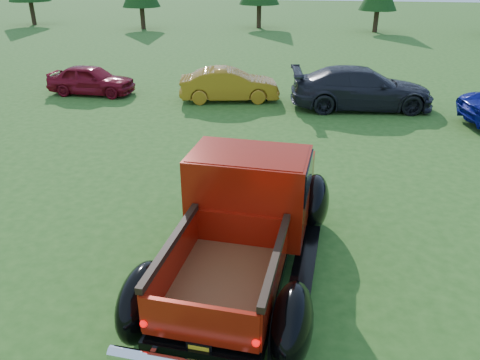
{
  "coord_description": "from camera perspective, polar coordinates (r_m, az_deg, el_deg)",
  "views": [
    {
      "loc": [
        1.76,
        -8.1,
        5.02
      ],
      "look_at": [
        0.42,
        0.2,
        1.04
      ],
      "focal_mm": 35.0,
      "sensor_mm": 36.0,
      "label": 1
    }
  ],
  "objects": [
    {
      "name": "pickup_truck",
      "position": [
        8.3,
        1.1,
        -3.71
      ],
      "size": [
        2.97,
        5.78,
        2.09
      ],
      "rotation": [
        0.0,
        0.0,
        -0.07
      ],
      "color": "black",
      "rests_on": "ground"
    },
    {
      "name": "show_car_red",
      "position": [
        20.33,
        -17.69,
        11.58
      ],
      "size": [
        3.52,
        1.5,
        1.19
      ],
      "primitive_type": "imported",
      "rotation": [
        0.0,
        0.0,
        1.54
      ],
      "color": "maroon",
      "rests_on": "ground"
    },
    {
      "name": "ground",
      "position": [
        9.69,
        -2.68,
        -5.89
      ],
      "size": [
        120.0,
        120.0,
        0.0
      ],
      "primitive_type": "plane",
      "color": "#255016",
      "rests_on": "ground"
    },
    {
      "name": "show_car_yellow",
      "position": [
        18.46,
        -1.32,
        11.54
      ],
      "size": [
        3.98,
        2.07,
        1.25
      ],
      "primitive_type": "imported",
      "rotation": [
        0.0,
        0.0,
        1.78
      ],
      "color": "#A86D16",
      "rests_on": "ground"
    },
    {
      "name": "show_car_grey",
      "position": [
        18.0,
        14.6,
        10.79
      ],
      "size": [
        5.37,
        2.72,
        1.49
      ],
      "primitive_type": "imported",
      "rotation": [
        0.0,
        0.0,
        1.7
      ],
      "color": "black",
      "rests_on": "ground"
    }
  ]
}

